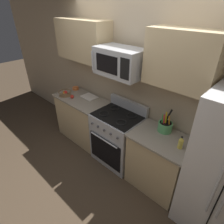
# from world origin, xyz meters

# --- Properties ---
(ground_plane) EXTENTS (16.00, 16.00, 0.00)m
(ground_plane) POSITION_xyz_m (0.00, 0.00, 0.00)
(ground_plane) COLOR #473828
(wall_back) EXTENTS (8.00, 0.10, 2.60)m
(wall_back) POSITION_xyz_m (0.00, 1.03, 1.30)
(wall_back) COLOR tan
(wall_back) RESTS_ON ground
(counter_left) EXTENTS (1.08, 0.60, 0.91)m
(counter_left) POSITION_xyz_m (-0.93, 0.66, 0.46)
(counter_left) COLOR tan
(counter_left) RESTS_ON ground
(range_oven) EXTENTS (0.76, 0.64, 1.09)m
(range_oven) POSITION_xyz_m (-0.00, 0.67, 0.47)
(range_oven) COLOR #B2B5BA
(range_oven) RESTS_ON ground
(counter_right) EXTENTS (0.82, 0.60, 0.91)m
(counter_right) POSITION_xyz_m (0.80, 0.66, 0.46)
(counter_right) COLOR tan
(counter_right) RESTS_ON ground
(microwave) EXTENTS (0.69, 0.44, 0.38)m
(microwave) POSITION_xyz_m (-0.00, 0.69, 1.77)
(microwave) COLOR #B2B5BA
(upper_cabinets_left) EXTENTS (1.07, 0.34, 0.64)m
(upper_cabinets_left) POSITION_xyz_m (-0.93, 0.81, 1.92)
(upper_cabinets_left) COLOR tan
(upper_cabinets_right) EXTENTS (0.81, 0.34, 0.64)m
(upper_cabinets_right) POSITION_xyz_m (0.81, 0.81, 1.92)
(upper_cabinets_right) COLOR tan
(utensil_crock) EXTENTS (0.20, 0.20, 0.34)m
(utensil_crock) POSITION_xyz_m (0.74, 0.82, 0.99)
(utensil_crock) COLOR #59AD66
(utensil_crock) RESTS_ON counter_right
(fruit_basket) EXTENTS (0.25, 0.25, 0.11)m
(fruit_basket) POSITION_xyz_m (-1.25, 0.53, 0.96)
(fruit_basket) COLOR brown
(fruit_basket) RESTS_ON counter_left
(apple_loose) EXTENTS (0.07, 0.07, 0.07)m
(apple_loose) POSITION_xyz_m (-1.04, 0.54, 0.94)
(apple_loose) COLOR red
(apple_loose) RESTS_ON counter_left
(cutting_board) EXTENTS (0.31, 0.23, 0.02)m
(cutting_board) POSITION_xyz_m (-0.84, 0.80, 0.92)
(cutting_board) COLOR silver
(cutting_board) RESTS_ON counter_left
(bottle_oil) EXTENTS (0.06, 0.06, 0.17)m
(bottle_oil) POSITION_xyz_m (1.06, 0.63, 0.99)
(bottle_oil) COLOR gold
(bottle_oil) RESTS_ON counter_right
(prep_bowl) EXTENTS (0.13, 0.13, 0.05)m
(prep_bowl) POSITION_xyz_m (-1.32, 0.84, 0.94)
(prep_bowl) COLOR #D1662D
(prep_bowl) RESTS_ON counter_left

